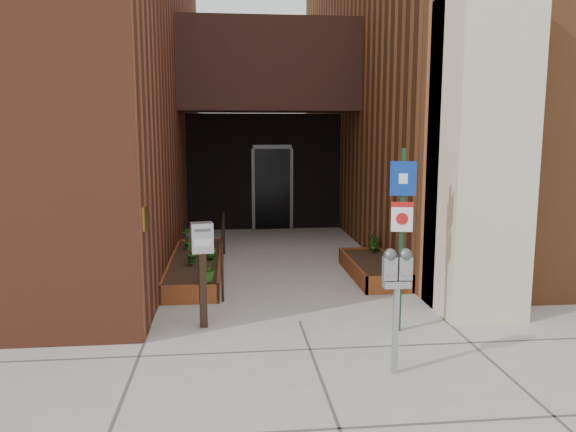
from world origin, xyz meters
name	(u,v)px	position (x,y,z in m)	size (l,w,h in m)	color
ground	(299,321)	(0.00, 0.00, 0.00)	(80.00, 80.00, 0.00)	#9E9991
architecture	(257,30)	(-0.18, 6.89, 4.98)	(20.00, 14.60, 10.00)	brown
planter_left	(196,267)	(-1.55, 2.70, 0.13)	(0.90, 3.60, 0.30)	brown
planter_right	(373,269)	(1.60, 2.20, 0.13)	(0.80, 2.20, 0.30)	brown
handrail	(223,234)	(-1.05, 2.65, 0.75)	(0.04, 3.34, 0.90)	black
parking_meter	(397,277)	(0.81, -1.74, 1.07)	(0.31, 0.14, 1.38)	#99999B
sign_post	(402,221)	(1.24, -0.50, 1.46)	(0.32, 0.11, 2.37)	#12321B
payment_dropbox	(202,252)	(-1.29, -0.08, 1.01)	(0.31, 0.25, 1.41)	black
shrub_left_a	(207,268)	(-1.28, 1.10, 0.50)	(0.37, 0.37, 0.41)	#2B611B
shrub_left_b	(191,253)	(-1.60, 2.29, 0.48)	(0.20, 0.20, 0.37)	#1F5618
shrub_left_c	(210,247)	(-1.28, 2.71, 0.50)	(0.22, 0.22, 0.40)	#235F1B
shrub_left_d	(187,237)	(-1.76, 3.63, 0.50)	(0.22, 0.22, 0.41)	#16501B
shrub_right_a	(403,264)	(1.85, 1.30, 0.45)	(0.16, 0.16, 0.29)	#265B1A
shrub_right_b	(374,243)	(1.79, 2.89, 0.47)	(0.18, 0.18, 0.33)	#29621C
shrub_right_c	(374,240)	(1.85, 3.10, 0.47)	(0.31, 0.31, 0.34)	#275718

